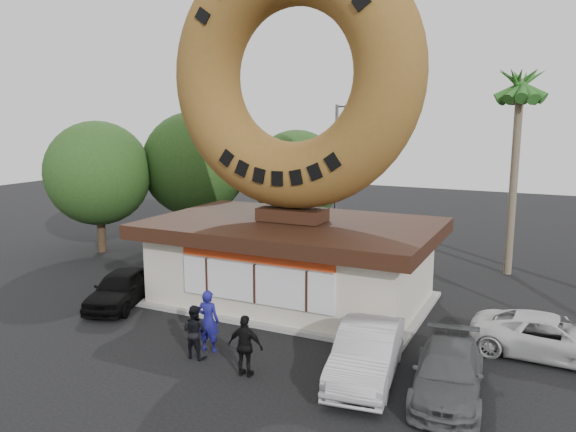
# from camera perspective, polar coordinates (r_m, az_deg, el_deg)

# --- Properties ---
(ground) EXTENTS (90.00, 90.00, 0.00)m
(ground) POSITION_cam_1_polar(r_m,az_deg,el_deg) (18.09, -7.98, -14.00)
(ground) COLOR black
(ground) RESTS_ON ground
(donut_shop) EXTENTS (11.20, 7.20, 3.80)m
(donut_shop) POSITION_cam_1_polar(r_m,az_deg,el_deg) (22.44, 0.42, -4.33)
(donut_shop) COLOR beige
(donut_shop) RESTS_ON ground
(giant_donut) EXTENTS (10.16, 2.59, 10.16)m
(giant_donut) POSITION_cam_1_polar(r_m,az_deg,el_deg) (21.80, 0.46, 14.10)
(giant_donut) COLOR brown
(giant_donut) RESTS_ON donut_shop
(tree_west) EXTENTS (6.00, 6.00, 7.65)m
(tree_west) POSITION_cam_1_polar(r_m,az_deg,el_deg) (32.74, -9.43, 5.20)
(tree_west) COLOR #473321
(tree_west) RESTS_ON ground
(tree_mid) EXTENTS (5.20, 5.20, 6.63)m
(tree_mid) POSITION_cam_1_polar(r_m,az_deg,el_deg) (31.77, 0.87, 4.07)
(tree_mid) COLOR #473321
(tree_mid) RESTS_ON ground
(tree_far) EXTENTS (5.60, 5.60, 7.14)m
(tree_far) POSITION_cam_1_polar(r_m,az_deg,el_deg) (31.94, -18.74, 4.12)
(tree_far) COLOR #473321
(tree_far) RESTS_ON ground
(palm_near) EXTENTS (2.60, 2.60, 9.75)m
(palm_near) POSITION_cam_1_polar(r_m,az_deg,el_deg) (27.74, 22.50, 11.53)
(palm_near) COLOR #726651
(palm_near) RESTS_ON ground
(street_lamp) EXTENTS (2.11, 0.20, 8.00)m
(street_lamp) POSITION_cam_1_polar(r_m,az_deg,el_deg) (31.82, 5.15, 4.87)
(street_lamp) COLOR #59595E
(street_lamp) RESTS_ON ground
(person_left) EXTENTS (0.79, 0.57, 2.00)m
(person_left) POSITION_cam_1_polar(r_m,az_deg,el_deg) (18.16, -8.11, -10.49)
(person_left) COLOR navy
(person_left) RESTS_ON ground
(person_center) EXTENTS (0.83, 0.65, 1.67)m
(person_center) POSITION_cam_1_polar(r_m,az_deg,el_deg) (17.83, -9.50, -11.49)
(person_center) COLOR black
(person_center) RESTS_ON ground
(person_right) EXTENTS (1.09, 0.52, 1.81)m
(person_right) POSITION_cam_1_polar(r_m,az_deg,el_deg) (16.43, -4.34, -13.04)
(person_right) COLOR black
(person_right) RESTS_ON ground
(car_black) EXTENTS (2.91, 4.45, 1.41)m
(car_black) POSITION_cam_1_polar(r_m,az_deg,el_deg) (23.14, -16.67, -7.05)
(car_black) COLOR black
(car_black) RESTS_ON ground
(car_silver) EXTENTS (2.22, 4.79, 1.52)m
(car_silver) POSITION_cam_1_polar(r_m,az_deg,el_deg) (16.48, 7.99, -13.59)
(car_silver) COLOR #AFAEB4
(car_silver) RESTS_ON ground
(car_grey) EXTENTS (2.25, 4.54, 1.27)m
(car_grey) POSITION_cam_1_polar(r_m,az_deg,el_deg) (16.04, 15.95, -15.09)
(car_grey) COLOR #505354
(car_grey) RESTS_ON ground
(car_white) EXTENTS (4.76, 2.32, 1.30)m
(car_white) POSITION_cam_1_polar(r_m,az_deg,el_deg) (19.43, 25.14, -11.09)
(car_white) COLOR silver
(car_white) RESTS_ON ground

